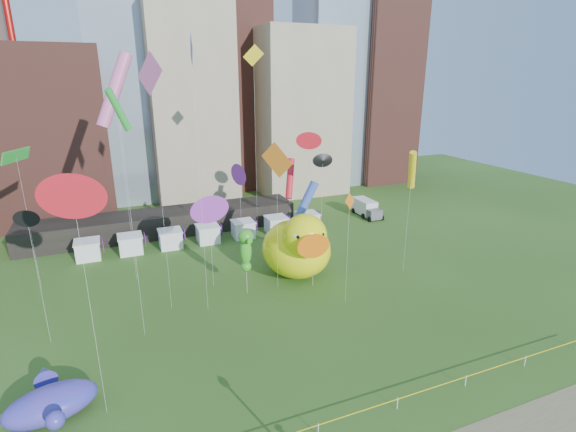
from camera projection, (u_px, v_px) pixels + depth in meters
name	position (u px, v px, depth m)	size (l,w,h in m)	color
skyline	(177.00, 78.00, 75.29)	(101.00, 23.00, 68.00)	brown
pavilion	(164.00, 222.00, 62.34)	(38.00, 6.00, 3.20)	black
vendor_tents	(208.00, 234.00, 59.05)	(33.24, 2.80, 2.40)	white
caution_tape	(318.00, 427.00, 27.15)	(50.00, 0.06, 0.90)	white
big_duck	(298.00, 246.00, 48.02)	(8.40, 10.79, 8.04)	#F0F30C
small_duck	(298.00, 243.00, 55.19)	(3.25, 4.18, 3.12)	white
seahorse_green	(246.00, 247.00, 43.67)	(1.60, 1.98, 7.13)	silver
seahorse_purple	(314.00, 257.00, 45.85)	(1.33, 1.62, 4.88)	silver
whale_inflatable	(51.00, 401.00, 28.59)	(6.29, 7.45, 2.55)	#55399D
box_truck	(366.00, 208.00, 70.20)	(2.60, 6.16, 2.60)	silver
kite_0	(73.00, 196.00, 24.59)	(2.64, 1.21, 16.50)	silver
kite_1	(114.00, 90.00, 42.29)	(4.47, 2.67, 24.02)	silver
kite_2	(323.00, 161.00, 52.56)	(1.71, 0.49, 12.74)	silver
kite_3	(119.00, 111.00, 32.15)	(1.89, 1.53, 20.88)	silver
kite_4	(254.00, 63.00, 49.87)	(2.28, 0.89, 25.16)	silver
kite_5	(192.00, 58.00, 35.25)	(0.35, 2.60, 25.01)	silver
kite_6	(350.00, 205.00, 40.59)	(1.47, 0.77, 11.33)	silver
kite_7	(239.00, 174.00, 46.31)	(0.74, 2.28, 12.78)	silver
kite_8	(290.00, 179.00, 57.80)	(2.42, 3.12, 11.29)	silver
kite_9	(150.00, 77.00, 35.78)	(1.73, 3.16, 23.65)	silver
kite_10	(27.00, 219.00, 33.49)	(1.35, 0.57, 11.84)	silver
kite_11	(16.00, 156.00, 41.99)	(2.21, 3.88, 14.92)	silver
kite_12	(412.00, 170.00, 46.68)	(2.30, 2.47, 14.23)	silver
kite_13	(304.00, 205.00, 47.44)	(3.36, 1.51, 10.92)	silver
kite_14	(277.00, 161.00, 42.19)	(2.23, 2.75, 15.64)	silver
kite_15	(209.00, 209.00, 44.26)	(2.88, 1.00, 10.14)	silver
kite_16	(309.00, 141.00, 54.73)	(2.03, 1.35, 15.00)	silver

